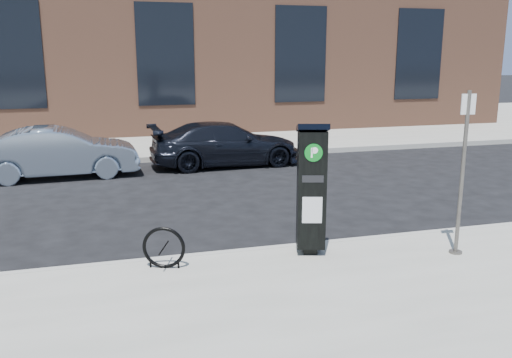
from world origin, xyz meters
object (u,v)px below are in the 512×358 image
object	(u,v)px
sign_pole	(462,175)
bike_rack	(164,248)
parking_kiosk	(311,187)
car_dark	(225,144)
car_silver	(59,153)

from	to	relation	value
sign_pole	bike_rack	bearing A→B (deg)	-179.75
parking_kiosk	car_dark	bearing A→B (deg)	103.18
bike_rack	car_silver	world-z (taller)	car_silver
bike_rack	sign_pole	bearing A→B (deg)	11.67
parking_kiosk	bike_rack	size ratio (longest dim) A/B	3.27
bike_rack	car_dark	world-z (taller)	car_dark
car_silver	parking_kiosk	bearing A→B (deg)	-153.23
sign_pole	car_silver	xyz separation A→B (m)	(-6.03, 7.62, -0.70)
sign_pole	car_dark	world-z (taller)	sign_pole
parking_kiosk	car_dark	distance (m)	7.41
sign_pole	car_dark	distance (m)	8.19
sign_pole	bike_rack	size ratio (longest dim) A/B	4.01
sign_pole	car_dark	bearing A→B (deg)	110.34
sign_pole	car_silver	world-z (taller)	sign_pole
parking_kiosk	sign_pole	distance (m)	2.17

